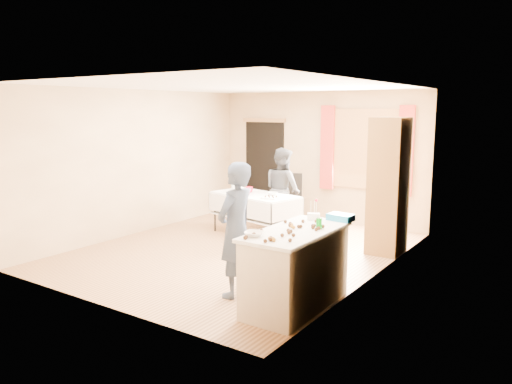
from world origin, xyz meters
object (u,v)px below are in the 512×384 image
Objects in this scene: cabinet at (388,186)px; party_table at (255,211)px; chair at (290,210)px; woman at (283,189)px; counter at (296,269)px; girl at (236,230)px.

cabinet is 1.22× the size of party_table.
chair is 0.62m from woman.
chair is (-2.20, 0.76, -0.76)m from cabinet.
cabinet is at bearing 17.02° from party_table.
cabinet is 1.37× the size of woman.
woman reaches higher than counter.
cabinet is at bearing 162.14° from girl.
girl reaches higher than counter.
woman is (-2.04, 3.10, 0.32)m from counter.
girl reaches higher than party_table.
woman reaches higher than chair.
girl is (-0.88, -2.82, -0.24)m from cabinet.
counter is 3.37m from party_table.
girl is at bearing -173.22° from counter.
cabinet is at bearing 87.90° from counter.
cabinet is 2.80m from counter.
party_table is (-2.26, 2.50, -0.01)m from counter.
party_table is at bearing -117.70° from chair.
chair is at bearing 121.10° from counter.
chair reaches higher than party_table.
counter is at bearing -92.10° from cabinet.
woman is at bearing -99.02° from chair.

